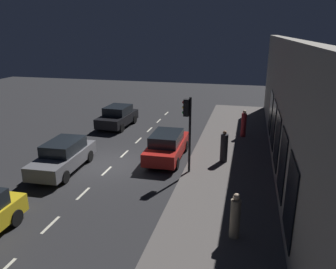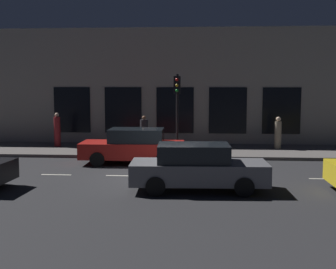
% 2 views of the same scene
% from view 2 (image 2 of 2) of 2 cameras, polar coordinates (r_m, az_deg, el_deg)
% --- Properties ---
extents(ground_plane, '(60.00, 60.00, 0.00)m').
position_cam_2_polar(ground_plane, '(17.71, -0.75, -5.27)').
color(ground_plane, '#28282B').
extents(sidewalk, '(4.50, 32.00, 0.15)m').
position_cam_2_polar(sidewalk, '(23.83, 0.56, -2.03)').
color(sidewalk, '#5B5654').
rests_on(sidewalk, ground).
extents(building_facade, '(0.65, 32.00, 6.70)m').
position_cam_2_polar(building_facade, '(26.11, 0.93, 5.91)').
color(building_facade, gray).
rests_on(building_facade, ground).
extents(lane_centre_line, '(0.12, 27.20, 0.01)m').
position_cam_2_polar(lane_centre_line, '(17.65, 2.50, -5.31)').
color(lane_centre_line, beige).
rests_on(lane_centre_line, ground).
extents(traffic_light, '(0.47, 0.32, 3.87)m').
position_cam_2_polar(traffic_light, '(21.48, 1.15, 4.65)').
color(traffic_light, black).
rests_on(traffic_light, sidewalk).
extents(parked_car_0, '(1.98, 4.62, 1.58)m').
position_cam_2_polar(parked_car_0, '(15.30, 3.71, -4.15)').
color(parked_car_0, slate).
rests_on(parked_car_0, ground).
extents(parked_car_2, '(1.93, 4.60, 1.58)m').
position_cam_2_polar(parked_car_2, '(20.36, -4.33, -1.48)').
color(parked_car_2, red).
rests_on(parked_car_2, ground).
extents(pedestrian_0, '(0.48, 0.48, 1.84)m').
position_cam_2_polar(pedestrian_0, '(25.47, -13.72, 0.46)').
color(pedestrian_0, maroon).
rests_on(pedestrian_0, sidewalk).
extents(pedestrian_1, '(0.51, 0.51, 1.77)m').
position_cam_2_polar(pedestrian_1, '(23.50, -3.02, 0.03)').
color(pedestrian_1, '#232328').
rests_on(pedestrian_1, sidewalk).
extents(pedestrian_2, '(0.50, 0.50, 1.69)m').
position_cam_2_polar(pedestrian_2, '(24.58, 13.61, 0.08)').
color(pedestrian_2, gray).
rests_on(pedestrian_2, sidewalk).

